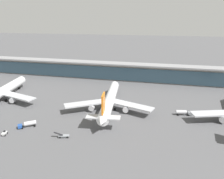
# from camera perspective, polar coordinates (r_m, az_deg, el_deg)

# --- Properties ---
(ground_plane) EXTENTS (1200.00, 1200.00, 0.00)m
(ground_plane) POSITION_cam_1_polar(r_m,az_deg,el_deg) (122.00, -2.19, -6.48)
(ground_plane) COLOR #515154
(airliner_left_stand) EXTENTS (50.75, 66.81, 17.88)m
(airliner_left_stand) POSITION_cam_1_polar(r_m,az_deg,el_deg) (156.62, -27.40, -0.69)
(airliner_left_stand) COLOR white
(airliner_left_stand) RESTS_ON ground
(airliner_centre_stand) EXTENTS (51.25, 67.12, 17.88)m
(airliner_centre_stand) POSITION_cam_1_polar(r_m,az_deg,el_deg) (125.99, -0.64, -2.86)
(airliner_centre_stand) COLOR white
(airliner_centre_stand) RESTS_ON ground
(service_truck_near_nose_white) EXTENTS (2.31, 3.17, 2.05)m
(service_truck_near_nose_white) POSITION_cam_1_polar(r_m,az_deg,el_deg) (112.56, -26.69, -10.35)
(service_truck_near_nose_white) COLOR silver
(service_truck_near_nose_white) RESTS_ON ground
(service_truck_under_wing_blue) EXTENTS (8.24, 6.95, 2.95)m
(service_truck_under_wing_blue) POSITION_cam_1_polar(r_m,az_deg,el_deg) (115.08, -21.45, -8.50)
(service_truck_under_wing_blue) COLOR #234C9E
(service_truck_under_wing_blue) RESTS_ON ground
(service_truck_mid_apron_grey) EXTENTS (6.92, 3.12, 2.70)m
(service_truck_mid_apron_grey) POSITION_cam_1_polar(r_m,az_deg,el_deg) (101.61, -12.79, -11.90)
(service_truck_mid_apron_grey) COLOR gray
(service_truck_mid_apron_grey) RESTS_ON ground
(service_truck_by_tail_grey) EXTENTS (8.87, 3.88, 2.95)m
(service_truck_by_tail_grey) POSITION_cam_1_polar(r_m,az_deg,el_deg) (126.00, 18.39, -5.78)
(service_truck_by_tail_grey) COLOR gray
(service_truck_by_tail_grey) RESTS_ON ground
(terminal_building) EXTENTS (266.09, 12.80, 15.20)m
(terminal_building) POSITION_cam_1_polar(r_m,az_deg,el_deg) (185.75, 3.84, 4.82)
(terminal_building) COLOR #9E998E
(terminal_building) RESTS_ON ground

